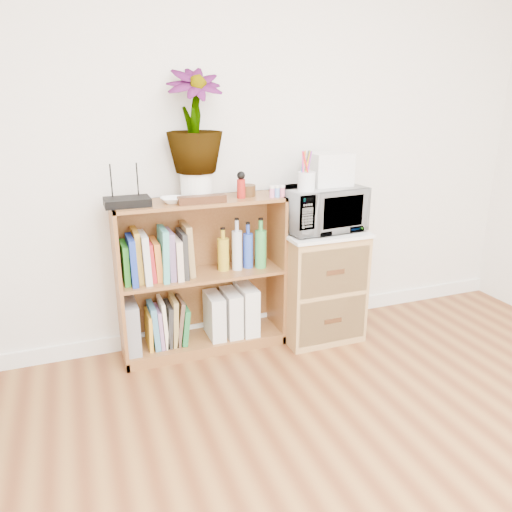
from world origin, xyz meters
TOP-DOWN VIEW (x-y plane):
  - skirting_board at (0.00, 2.24)m, footprint 4.00×0.02m
  - bookshelf at (-0.35, 2.10)m, footprint 1.00×0.30m
  - wicker_unit at (0.40, 2.02)m, footprint 0.50×0.45m
  - microwave at (0.40, 2.02)m, footprint 0.52×0.38m
  - pen_cup at (0.25, 1.93)m, footprint 0.10×0.10m
  - small_appliance at (0.46, 2.06)m, footprint 0.25×0.21m
  - router at (-0.76, 2.08)m, footprint 0.24×0.17m
  - white_bowl at (-0.51, 2.07)m, footprint 0.13×0.13m
  - plant_pot at (-0.36, 2.12)m, footprint 0.18×0.18m
  - potted_plant at (-0.36, 2.12)m, footprint 0.32×0.32m
  - trinket_box at (-0.36, 2.00)m, footprint 0.27×0.07m
  - kokeshi_doll at (-0.11, 2.06)m, footprint 0.05×0.05m
  - wooden_bowl at (-0.06, 2.11)m, footprint 0.11×0.11m
  - paint_jars at (0.10, 2.01)m, footprint 0.12×0.04m
  - file_box at (-0.80, 2.10)m, footprint 0.09×0.25m
  - magazine_holder_left at (-0.28, 2.09)m, footprint 0.09×0.22m
  - magazine_holder_mid at (-0.17, 2.09)m, footprint 0.09×0.23m
  - magazine_holder_right at (-0.07, 2.09)m, footprint 0.10×0.25m
  - cookbooks at (-0.61, 2.10)m, footprint 0.41×0.20m
  - liquor_bottles at (-0.09, 2.10)m, footprint 0.30×0.07m
  - lower_books at (-0.58, 2.10)m, footprint 0.26×0.19m

SIDE VIEW (x-z plane):
  - skirting_board at x=0.00m, z-range 0.00..0.10m
  - lower_books at x=-0.58m, z-range 0.05..0.35m
  - magazine_holder_left at x=-0.28m, z-range 0.07..0.35m
  - magazine_holder_mid at x=-0.17m, z-range 0.07..0.36m
  - file_box at x=-0.80m, z-range 0.07..0.38m
  - magazine_holder_right at x=-0.07m, z-range 0.07..0.38m
  - wicker_unit at x=0.40m, z-range 0.00..0.70m
  - bookshelf at x=-0.35m, z-range 0.00..0.95m
  - cookbooks at x=-0.61m, z-range 0.48..0.79m
  - liquor_bottles at x=-0.09m, z-range 0.49..0.80m
  - microwave at x=0.40m, z-range 0.72..0.99m
  - white_bowl at x=-0.51m, z-range 0.95..0.98m
  - trinket_box at x=-0.36m, z-range 0.95..0.99m
  - router at x=-0.76m, z-range 0.95..0.99m
  - paint_jars at x=0.10m, z-range 0.95..1.01m
  - wooden_bowl at x=-0.06m, z-range 0.95..1.02m
  - kokeshi_doll at x=-0.11m, z-range 0.95..1.06m
  - plant_pot at x=-0.36m, z-range 0.95..1.11m
  - pen_cup at x=0.25m, z-range 0.99..1.10m
  - small_appliance at x=0.46m, z-range 0.99..1.19m
  - potted_plant at x=-0.36m, z-range 1.11..1.67m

